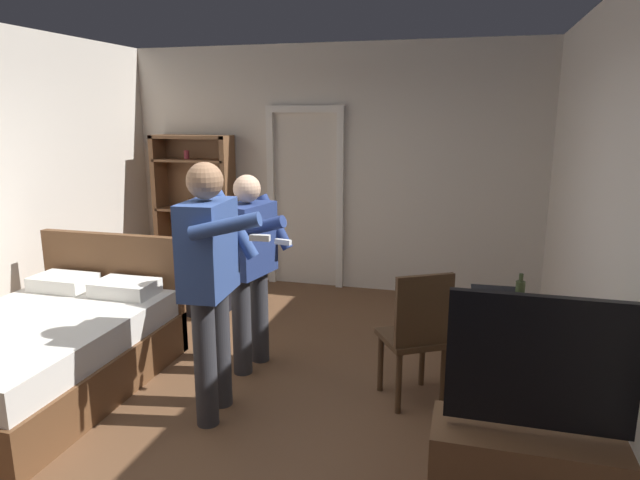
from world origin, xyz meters
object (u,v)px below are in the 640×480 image
Objects in this scene: laptop at (494,300)px; suitcase_dark at (212,286)px; bottle_on_table at (520,296)px; person_blue_shirt at (210,272)px; side_table at (495,336)px; wooden_chair at (417,332)px; person_striped_shirt at (250,259)px; bookshelf at (196,203)px; tv_flatscreen at (560,465)px; bed at (46,349)px; suitcase_small at (197,297)px.

laptop reaches higher than suitcase_dark.
person_blue_shirt is (-1.99, -0.69, 0.21)m from bottle_on_table.
side_table is at bearing 150.26° from bottle_on_table.
wooden_chair is at bearing -164.69° from bottle_on_table.
person_striped_shirt is (-1.86, 0.03, 0.17)m from laptop.
person_blue_shirt reaches higher than bottle_on_table.
person_blue_shirt is (1.63, -2.91, 0.06)m from bookshelf.
bottle_on_table is (-0.14, 1.23, 0.47)m from tv_flatscreen.
tv_flatscreen is 4.61× the size of bottle_on_table.
laptop reaches higher than side_table.
side_table is 0.38m from bottle_on_table.
person_blue_shirt reaches higher than bed.
laptop is (3.45, -2.19, -0.22)m from bookshelf.
person_striped_shirt is at bearing -44.98° from suitcase_dark.
person_blue_shirt is (-1.85, -0.77, 0.55)m from side_table.
laptop is 0.22× the size of person_striped_shirt.
bed reaches higher than bottle_on_table.
person_striped_shirt is at bearing 179.00° from laptop.
side_table is at bearing -6.18° from suitcase_small.
wooden_chair is (2.94, -2.41, -0.42)m from bookshelf.
laptop is at bearing 103.52° from tv_flatscreen.
side_table is 1.16× the size of suitcase_dark.
person_striped_shirt is at bearing 178.04° from bottle_on_table.
suitcase_dark is at bearing 146.10° from wooden_chair.
bed is at bearing -92.06° from suitcase_dark.
person_blue_shirt is at bearing -87.56° from person_striped_shirt.
person_blue_shirt reaches higher than side_table.
wooden_chair reaches higher than bottle_on_table.
wooden_chair reaches higher than side_table.
person_striped_shirt is at bearing 92.44° from person_blue_shirt.
bookshelf reaches higher than bottle_on_table.
person_striped_shirt reaches higher than bed.
bookshelf is at bearing 94.42° from bed.
person_blue_shirt is at bearing 165.74° from tv_flatscreen.
wooden_chair is at bearing -156.39° from laptop.
person_blue_shirt is 2.25m from suitcase_small.
bed is 5.73× the size of laptop.
bed is 3.42× the size of suitcase_small.
bottle_on_table is at bearing -12.40° from laptop.
person_blue_shirt is at bearing -160.87° from bottle_on_table.
person_striped_shirt is at bearing -31.82° from suitcase_small.
bookshelf is 1.27m from suitcase_dark.
suitcase_small is (-3.20, 2.33, -0.18)m from tv_flatscreen.
bottle_on_table is 3.40m from suitcase_dark.
bed is 1.24× the size of person_striped_shirt.
wooden_chair is at bearing 10.07° from bed.
suitcase_small is at bearing 143.92° from tv_flatscreen.
bottle_on_table reaches higher than side_table.
person_blue_shirt is 2.90× the size of suitcase_dark.
bookshelf is 3.34m from person_blue_shirt.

